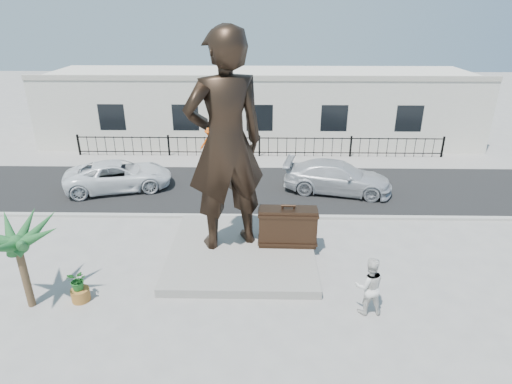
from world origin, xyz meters
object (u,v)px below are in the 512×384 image
at_px(tourist, 369,286).
at_px(car_white, 119,175).
at_px(suitcase, 288,227).
at_px(statue, 225,144).

bearing_deg(tourist, car_white, -44.28).
xyz_separation_m(suitcase, car_white, (-8.05, 5.81, -0.32)).
relative_size(tourist, car_white, 0.36).
bearing_deg(statue, suitcase, 153.52).
height_order(statue, tourist, statue).
xyz_separation_m(statue, suitcase, (2.19, -0.13, -3.08)).
relative_size(statue, suitcase, 3.67).
distance_m(suitcase, car_white, 9.93).
distance_m(statue, car_white, 8.84).
relative_size(suitcase, car_white, 0.41).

